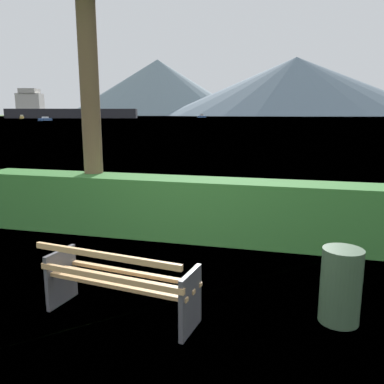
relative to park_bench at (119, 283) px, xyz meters
The scene contains 10 objects.
ground_plane 0.43m from the park_bench, 82.06° to the left, with size 1400.00×1400.00×0.00m, color #4C6B33.
water_surface 306.93m from the park_bench, 90.00° to the left, with size 620.00×620.00×0.00m, color #6B8EA3.
park_bench is the anchor object (origin of this frame).
hedge_row 3.05m from the park_bench, 89.84° to the left, with size 8.46×0.79×1.12m, color #387A33.
trash_bin 2.46m from the park_bench, 12.77° to the left, with size 0.44×0.44×0.85m, color #385138.
cargo_ship_large 222.19m from the park_bench, 122.76° to the left, with size 68.98×28.79×15.47m.
fishing_boat_near 139.24m from the park_bench, 125.15° to the left, with size 2.85×6.21×1.39m.
sailboat_mid 208.43m from the park_bench, 128.01° to the left, with size 4.51×5.33×1.88m.
tender_far 240.74m from the park_bench, 102.96° to the left, with size 5.33×4.72×2.21m.
distant_hills 543.87m from the park_bench, 91.69° to the left, with size 737.42×347.97×81.69m.
Camera 1 is at (1.82, -3.82, 2.29)m, focal length 36.53 mm.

